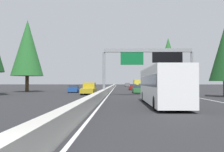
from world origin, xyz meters
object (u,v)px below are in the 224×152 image
Objects in this scene: sedan_near_center at (133,87)px; conifer_right_mid at (168,58)px; box_truck_mid_center at (137,83)px; conifer_left_near at (27,48)px; sign_gantry_overhead at (149,58)px; sedan_mid_right at (138,89)px; bus_near_right at (162,85)px; oncoming_far at (89,89)px; minivan_distant_b at (127,84)px; oncoming_near at (74,89)px; sedan_far_center at (141,86)px.

sedan_near_center is 15.75m from conifer_right_mid.
box_truck_mid_center is 0.59× the size of conifer_left_near.
sedan_mid_right is (8.97, 0.88, -4.61)m from sign_gantry_overhead.
sign_gantry_overhead is at bearing -2.70° from bus_near_right.
minivan_distant_b is at bearing 172.91° from oncoming_far.
sedan_mid_right is at bearing 179.72° from sedan_near_center.
oncoming_far reaches higher than oncoming_near.
conifer_right_mid reaches higher than oncoming_near.
sedan_near_center is at bearing 179.63° from minivan_distant_b.
sedan_far_center is at bearing 35.05° from conifer_right_mid.
sedan_mid_right is at bearing 157.87° from conifer_right_mid.
oncoming_near is (-56.49, 15.80, -0.93)m from box_truck_mid_center.
bus_near_right reaches higher than box_truck_mid_center.
sedan_near_center is 0.31× the size of conifer_right_mid.
sedan_far_center is (44.43, -3.00, -4.61)m from sign_gantry_overhead.
sign_gantry_overhead is 1.49× the size of box_truck_mid_center.
sedan_near_center is at bearing -0.28° from sedan_mid_right.
oncoming_far is at bearing 24.39° from bus_near_right.
conifer_right_mid is (8.55, -10.47, 8.08)m from sedan_near_center.
sign_gantry_overhead is at bearing 164.51° from conifer_right_mid.
oncoming_near is (2.48, 11.72, 0.00)m from sedan_mid_right.
sedan_near_center is 19.02m from oncoming_near.
conifer_left_near is (5.50, 21.80, 8.14)m from sedan_mid_right.
oncoming_far is (-63.58, 12.18, -0.70)m from box_truck_mid_center.
sign_gantry_overhead is at bearing 47.74° from oncoming_near.
conifer_right_mid is at bearing -168.91° from box_truck_mid_center.
box_truck_mid_center is (-4.60, -3.70, 0.66)m from minivan_distant_b.
sedan_far_center is 0.31× the size of conifer_right_mid.
bus_near_right is at bearing -179.81° from sedan_near_center.
box_truck_mid_center reaches higher than sedan_far_center.
oncoming_far is at bearing 172.91° from minivan_distant_b.
minivan_distant_b is (46.16, -0.30, 0.27)m from sedan_near_center.
minivan_distant_b is at bearing -20.91° from conifer_left_near.
sedan_far_center is at bearing -6.24° from sedan_mid_right.
conifer_left_near is (-53.47, 25.88, 7.21)m from box_truck_mid_center.
sign_gantry_overhead is 72.66m from minivan_distant_b.
box_truck_mid_center is 64.74m from oncoming_far.
minivan_distant_b is 68.70m from oncoming_far.
sedan_mid_right is 11.98m from oncoming_near.
box_truck_mid_center is (58.97, -4.08, 0.93)m from sedan_mid_right.
sedan_far_center is at bearing -40.59° from conifer_left_near.
minivan_distant_b is at bearing 168.80° from oncoming_near.
conifer_right_mid is (48.90, -10.33, 7.05)m from bus_near_right.
minivan_distant_b is (63.56, -0.38, 0.27)m from sedan_mid_right.
oncoming_far reaches higher than sedan_far_center.
bus_near_right is at bearing -142.27° from conifer_left_near.
sign_gantry_overhead is at bearing 176.14° from sedan_far_center.
sedan_far_center is at bearing 163.37° from oncoming_far.
sedan_far_center is at bearing 179.49° from box_truck_mid_center.
oncoming_near is 0.31× the size of conifer_right_mid.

